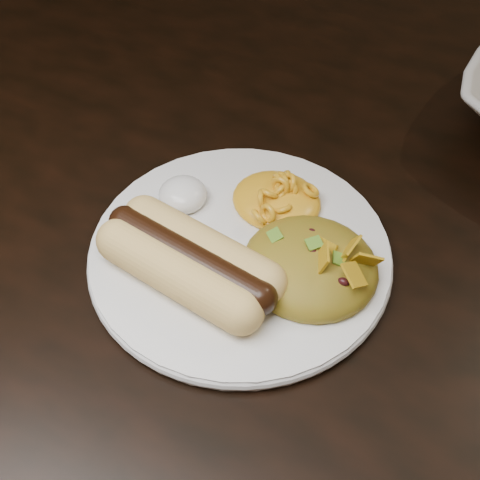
% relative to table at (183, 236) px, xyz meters
% --- Properties ---
extents(table, '(1.60, 0.90, 0.75)m').
position_rel_table_xyz_m(table, '(0.00, 0.00, 0.00)').
color(table, black).
rests_on(table, floor).
extents(plate, '(0.26, 0.26, 0.01)m').
position_rel_table_xyz_m(plate, '(0.10, -0.07, 0.10)').
color(plate, white).
rests_on(plate, table).
extents(hotdog, '(0.13, 0.08, 0.03)m').
position_rel_table_xyz_m(hotdog, '(0.08, -0.11, 0.12)').
color(hotdog, '#F3B965').
rests_on(hotdog, plate).
extents(mac_and_cheese, '(0.08, 0.07, 0.03)m').
position_rel_table_xyz_m(mac_and_cheese, '(0.10, -0.01, 0.12)').
color(mac_and_cheese, gold).
rests_on(mac_and_cheese, plate).
extents(sour_cream, '(0.04, 0.04, 0.02)m').
position_rel_table_xyz_m(sour_cream, '(0.03, -0.04, 0.12)').
color(sour_cream, white).
rests_on(sour_cream, plate).
extents(taco_salad, '(0.11, 0.10, 0.05)m').
position_rel_table_xyz_m(taco_salad, '(0.16, -0.06, 0.12)').
color(taco_salad, '#C55418').
rests_on(taco_salad, plate).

